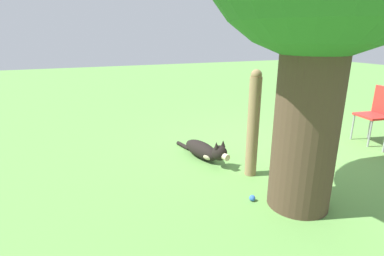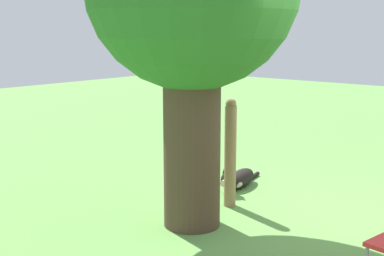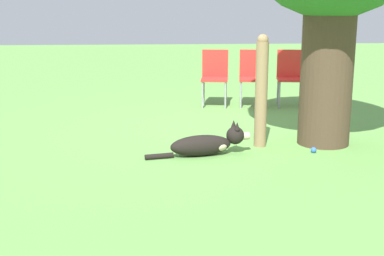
{
  "view_description": "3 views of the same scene",
  "coord_description": "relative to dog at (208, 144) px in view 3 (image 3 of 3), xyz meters",
  "views": [
    {
      "loc": [
        2.83,
        3.08,
        1.76
      ],
      "look_at": [
        1.21,
        -0.83,
        0.43
      ],
      "focal_mm": 28.0,
      "sensor_mm": 36.0,
      "label": 1
    },
    {
      "loc": [
        -3.06,
        5.29,
        2.22
      ],
      "look_at": [
        0.79,
        0.76,
        1.1
      ],
      "focal_mm": 50.0,
      "sensor_mm": 36.0,
      "label": 2
    },
    {
      "loc": [
        7.05,
        -1.22,
        1.75
      ],
      "look_at": [
        1.02,
        -0.8,
        0.31
      ],
      "focal_mm": 50.0,
      "sensor_mm": 36.0,
      "label": 3
    }
  ],
  "objects": [
    {
      "name": "red_chair_1",
      "position": [
        -2.93,
        1.04,
        0.41
      ],
      "size": [
        0.48,
        0.5,
        0.94
      ],
      "rotation": [
        0.0,
        0.0,
        -0.15
      ],
      "color": "red",
      "rests_on": "ground_plane"
    },
    {
      "name": "tennis_ball",
      "position": [
        0.0,
        1.25,
        -0.1
      ],
      "size": [
        0.07,
        0.07,
        0.07
      ],
      "color": "blue",
      "rests_on": "ground_plane"
    },
    {
      "name": "fence_post",
      "position": [
        -0.35,
        0.68,
        0.56
      ],
      "size": [
        0.15,
        0.15,
        1.37
      ],
      "color": "#937551",
      "rests_on": "ground_plane"
    },
    {
      "name": "dog",
      "position": [
        0.0,
        0.0,
        0.0
      ],
      "size": [
        0.41,
        1.24,
        0.39
      ],
      "rotation": [
        0.0,
        0.0,
        1.78
      ],
      "color": "black",
      "rests_on": "ground_plane"
    },
    {
      "name": "red_chair_2",
      "position": [
        -2.88,
        1.68,
        0.41
      ],
      "size": [
        0.48,
        0.5,
        0.94
      ],
      "rotation": [
        0.0,
        0.0,
        -0.15
      ],
      "color": "red",
      "rests_on": "ground_plane"
    },
    {
      "name": "red_chair_0",
      "position": [
        -2.98,
        0.4,
        0.41
      ],
      "size": [
        0.48,
        0.5,
        0.94
      ],
      "rotation": [
        0.0,
        0.0,
        -0.15
      ],
      "color": "red",
      "rests_on": "ground_plane"
    },
    {
      "name": "ground_plane",
      "position": [
        -1.1,
        0.61,
        -0.13
      ],
      "size": [
        30.0,
        30.0,
        0.0
      ],
      "primitive_type": "plane",
      "color": "#609947"
    }
  ]
}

